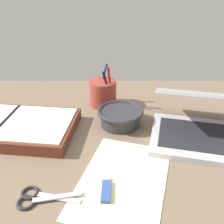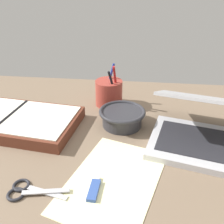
% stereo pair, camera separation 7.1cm
% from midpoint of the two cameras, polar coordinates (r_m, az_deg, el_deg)
% --- Properties ---
extents(desk_top, '(1.40, 1.00, 0.02)m').
position_cam_midpoint_polar(desk_top, '(0.68, 5.02, -9.69)').
color(desk_top, '#75604C').
rests_on(desk_top, ground).
extents(laptop, '(0.41, 0.35, 0.16)m').
position_cam_midpoint_polar(laptop, '(0.74, 26.05, -4.09)').
color(laptop, '#B7B7BC').
rests_on(laptop, desk_top).
extents(bowl, '(0.14, 0.14, 0.05)m').
position_cam_midpoint_polar(bowl, '(0.77, 4.97, -1.14)').
color(bowl, '#2D2D33').
rests_on(bowl, desk_top).
extents(pen_cup, '(0.10, 0.10, 0.15)m').
position_cam_midpoint_polar(pen_cup, '(0.89, 1.61, 4.40)').
color(pen_cup, '#9E382D').
rests_on(pen_cup, desk_top).
extents(planner, '(0.43, 0.26, 0.04)m').
position_cam_midpoint_polar(planner, '(0.82, -19.70, -1.75)').
color(planner, brown).
rests_on(planner, desk_top).
extents(scissors, '(0.13, 0.07, 0.01)m').
position_cam_midpoint_polar(scissors, '(0.59, -15.80, -16.99)').
color(scissors, '#B7B7BC').
rests_on(scissors, desk_top).
extents(paper_sheet_front, '(0.26, 0.33, 0.00)m').
position_cam_midpoint_polar(paper_sheet_front, '(0.59, 3.91, -15.46)').
color(paper_sheet_front, '#F4EFB2').
rests_on(paper_sheet_front, desk_top).
extents(usb_drive, '(0.02, 0.07, 0.01)m').
position_cam_midpoint_polar(usb_drive, '(0.56, -0.38, -17.49)').
color(usb_drive, '#33519E').
rests_on(usb_drive, desk_top).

